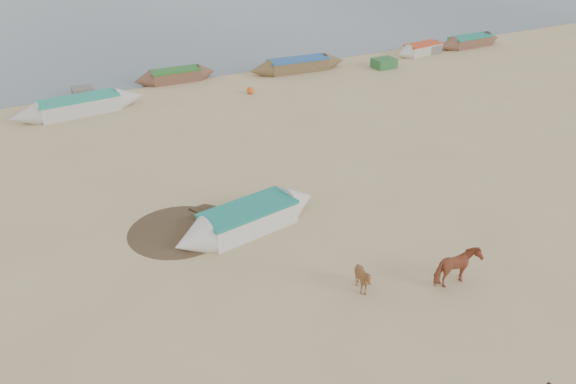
# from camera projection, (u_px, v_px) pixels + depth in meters

# --- Properties ---
(ground) EXTENTS (140.00, 140.00, 0.00)m
(ground) POSITION_uv_depth(u_px,v_px,m) (345.00, 270.00, 18.36)
(ground) COLOR tan
(ground) RESTS_ON ground
(cow_adult) EXTENTS (1.52, 0.71, 1.28)m
(cow_adult) POSITION_uv_depth(u_px,v_px,m) (457.00, 268.00, 17.42)
(cow_adult) COLOR #9C4F33
(cow_adult) RESTS_ON ground
(calf_front) EXTENTS (1.19, 1.16, 0.99)m
(calf_front) POSITION_uv_depth(u_px,v_px,m) (363.00, 279.00, 17.16)
(calf_front) COLOR brown
(calf_front) RESTS_ON ground
(near_canoe) EXTENTS (6.13, 2.42, 0.92)m
(near_canoe) POSITION_uv_depth(u_px,v_px,m) (249.00, 218.00, 20.36)
(near_canoe) COLOR silver
(near_canoe) RESTS_ON ground
(debris_pile) EXTENTS (4.54, 4.54, 0.53)m
(debris_pile) POSITION_uv_depth(u_px,v_px,m) (178.00, 225.00, 20.33)
(debris_pile) COLOR brown
(debris_pile) RESTS_ON ground
(waterline_canoes) EXTENTS (57.04, 4.81, 0.95)m
(waterline_canoes) POSITION_uv_depth(u_px,v_px,m) (141.00, 91.00, 33.20)
(waterline_canoes) COLOR brown
(waterline_canoes) RESTS_ON ground
(beach_clutter) EXTENTS (42.08, 5.07, 0.64)m
(beach_clutter) POSITION_uv_depth(u_px,v_px,m) (237.00, 80.00, 35.48)
(beach_clutter) COLOR #2B6139
(beach_clutter) RESTS_ON ground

